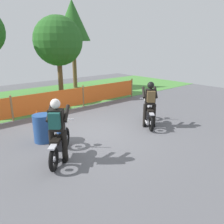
% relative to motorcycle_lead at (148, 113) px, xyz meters
% --- Properties ---
extents(ground, '(24.00, 24.00, 0.02)m').
position_rel_motorcycle_lead_xyz_m(ground, '(-2.09, 0.69, -0.45)').
color(ground, '#5B5B60').
extents(grass_verge, '(24.00, 6.44, 0.01)m').
position_rel_motorcycle_lead_xyz_m(grass_verge, '(-2.09, 7.06, -0.44)').
color(grass_verge, '#4C8C3D').
rests_on(grass_verge, ground).
extents(barrier_fence, '(10.27, 0.08, 1.05)m').
position_rel_motorcycle_lead_xyz_m(barrier_fence, '(-2.09, 3.84, 0.10)').
color(barrier_fence, olive).
rests_on(barrier_fence, ground).
extents(tree_near_right, '(2.75, 2.75, 4.52)m').
position_rel_motorcycle_lead_xyz_m(tree_near_right, '(-0.06, 6.68, 2.69)').
color(tree_near_right, brown).
rests_on(tree_near_right, ground).
extents(tree_rightmost, '(2.32, 2.32, 5.77)m').
position_rel_motorcycle_lead_xyz_m(tree_rightmost, '(2.03, 8.48, 3.98)').
color(tree_rightmost, brown).
rests_on(tree_rightmost, ground).
extents(motorcycle_lead, '(1.35, 1.53, 0.92)m').
position_rel_motorcycle_lead_xyz_m(motorcycle_lead, '(0.00, 0.00, 0.00)').
color(motorcycle_lead, black).
rests_on(motorcycle_lead, ground).
extents(motorcycle_trailing, '(1.38, 1.51, 0.92)m').
position_rel_motorcycle_lead_xyz_m(motorcycle_trailing, '(-3.82, -0.18, 0.00)').
color(motorcycle_trailing, black).
rests_on(motorcycle_trailing, ground).
extents(rider_lead, '(0.75, 0.78, 1.69)m').
position_rel_motorcycle_lead_xyz_m(rider_lead, '(-0.14, -0.16, 0.51)').
color(rider_lead, black).
rests_on(rider_lead, ground).
extents(rider_trailing, '(0.75, 0.77, 1.69)m').
position_rel_motorcycle_lead_xyz_m(rider_trailing, '(-3.96, -0.34, 0.51)').
color(rider_trailing, black).
rests_on(rider_trailing, ground).
extents(traffic_cone, '(0.32, 0.32, 0.53)m').
position_rel_motorcycle_lead_xyz_m(traffic_cone, '(-3.14, 2.98, -0.18)').
color(traffic_cone, black).
rests_on(traffic_cone, ground).
extents(spare_drum, '(0.58, 0.58, 0.88)m').
position_rel_motorcycle_lead_xyz_m(spare_drum, '(-3.72, 1.15, -0.00)').
color(spare_drum, navy).
rests_on(spare_drum, ground).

